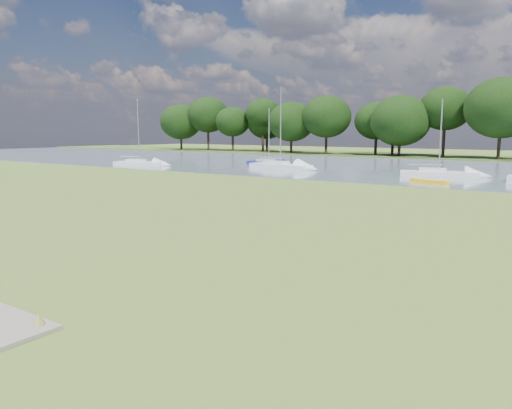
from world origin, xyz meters
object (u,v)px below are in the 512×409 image
Objects in this scene: sailboat_3 at (438,172)px; sailboat_7 at (139,162)px; sailboat_1 at (268,162)px; sailboat_6 at (280,164)px; kayak at (429,182)px.

sailboat_7 reaches higher than sailboat_3.
sailboat_6 reaches higher than sailboat_1.
sailboat_3 is (-1.12, 6.83, 0.32)m from kayak.
sailboat_6 is 1.12× the size of sailboat_7.
sailboat_3 is (22.90, -4.09, 0.02)m from sailboat_1.
kayak is 0.44× the size of sailboat_3.
sailboat_7 is (-37.66, 0.73, 0.33)m from kayak.
sailboat_3 is 0.88× the size of sailboat_7.
sailboat_3 is at bearing 111.85° from kayak.
sailboat_6 is (-18.68, 0.17, 0.03)m from sailboat_3.
sailboat_7 is at bearing -154.38° from sailboat_6.
sailboat_3 reaches higher than kayak.
kayak is 37.67m from sailboat_7.
kayak is 0.35× the size of sailboat_6.
sailboat_1 is at bearing 152.86° from sailboat_3.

